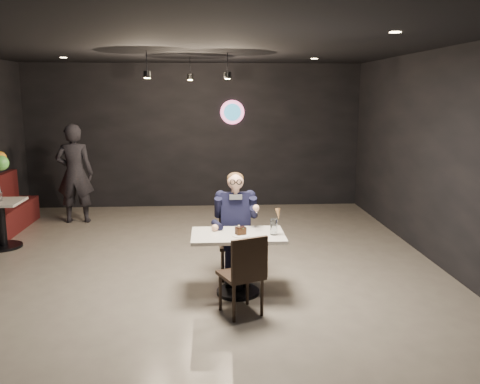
{
  "coord_description": "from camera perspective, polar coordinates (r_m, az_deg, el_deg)",
  "views": [
    {
      "loc": [
        0.29,
        -6.25,
        2.39
      ],
      "look_at": [
        0.69,
        0.15,
        1.14
      ],
      "focal_mm": 38.0,
      "sensor_mm": 36.0,
      "label": 1
    }
  ],
  "objects": [
    {
      "name": "floor",
      "position": [
        6.7,
        -5.93,
        -9.92
      ],
      "size": [
        9.0,
        9.0,
        0.0
      ],
      "primitive_type": "plane",
      "color": "gray",
      "rests_on": "ground"
    },
    {
      "name": "seated_man",
      "position": [
        6.58,
        -0.52,
        -3.66
      ],
      "size": [
        0.6,
        0.8,
        1.44
      ],
      "primitive_type": "cube",
      "color": "black",
      "rests_on": "floor"
    },
    {
      "name": "main_table",
      "position": [
        6.15,
        -0.24,
        -8.06
      ],
      "size": [
        1.1,
        0.7,
        0.75
      ],
      "primitive_type": "cube",
      "color": "silver",
      "rests_on": "floor"
    },
    {
      "name": "passerby",
      "position": [
        9.91,
        -18.06,
        1.98
      ],
      "size": [
        0.69,
        0.47,
        1.85
      ],
      "primitive_type": "imported",
      "rotation": [
        0.0,
        0.0,
        3.18
      ],
      "color": "black",
      "rests_on": "floor"
    },
    {
      "name": "booth_bench",
      "position": [
        9.77,
        -24.77,
        -1.26
      ],
      "size": [
        0.48,
        1.92,
        0.96
      ],
      "primitive_type": "cube",
      "color": "#3F0F0D",
      "rests_on": "floor"
    },
    {
      "name": "sundae_glass",
      "position": [
        5.99,
        3.81,
        -3.93
      ],
      "size": [
        0.08,
        0.08,
        0.19
      ],
      "primitive_type": "cylinder",
      "color": "silver",
      "rests_on": "main_table"
    },
    {
      "name": "side_table",
      "position": [
        8.76,
        -25.22,
        -3.1
      ],
      "size": [
        0.65,
        0.65,
        0.82
      ],
      "primitive_type": "cube",
      "color": "silver",
      "rests_on": "floor"
    },
    {
      "name": "cake_slice",
      "position": [
        5.96,
        0.08,
        -4.4
      ],
      "size": [
        0.14,
        0.12,
        0.08
      ],
      "primitive_type": "cube",
      "rotation": [
        0.0,
        0.0,
        0.35
      ],
      "color": "black",
      "rests_on": "dessert_plate"
    },
    {
      "name": "mint_leaf",
      "position": [
        5.93,
        0.27,
        -4.08
      ],
      "size": [
        0.06,
        0.04,
        0.01
      ],
      "primitive_type": "ellipsoid",
      "color": "#2A813A",
      "rests_on": "cake_slice"
    },
    {
      "name": "wafer_cone",
      "position": [
        5.96,
        4.31,
        -2.48
      ],
      "size": [
        0.08,
        0.08,
        0.14
      ],
      "primitive_type": "cone",
      "rotation": [
        0.0,
        0.0,
        0.26
      ],
      "color": "tan",
      "rests_on": "sundae_glass"
    },
    {
      "name": "chair_far",
      "position": [
        6.65,
        -0.52,
        -5.83
      ],
      "size": [
        0.42,
        0.46,
        0.92
      ],
      "primitive_type": "cube",
      "color": "black",
      "rests_on": "floor"
    },
    {
      "name": "chair_near",
      "position": [
        5.6,
        0.1,
        -9.11
      ],
      "size": [
        0.57,
        0.59,
        0.92
      ],
      "primitive_type": "cube",
      "rotation": [
        0.0,
        0.0,
        0.41
      ],
      "color": "black",
      "rests_on": "floor"
    },
    {
      "name": "wall_sign",
      "position": [
        10.74,
        -0.87,
        8.95
      ],
      "size": [
        0.5,
        0.06,
        0.5
      ],
      "primitive_type": null,
      "color": "pink",
      "rests_on": "floor"
    },
    {
      "name": "pendant_lights",
      "position": [
        8.27,
        -5.78,
        14.38
      ],
      "size": [
        1.4,
        1.2,
        0.36
      ],
      "primitive_type": "cube",
      "color": "black",
      "rests_on": "floor"
    },
    {
      "name": "dessert_plate",
      "position": [
        5.95,
        0.11,
        -4.9
      ],
      "size": [
        0.21,
        0.21,
        0.01
      ],
      "primitive_type": "cylinder",
      "color": "white",
      "rests_on": "main_table"
    }
  ]
}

